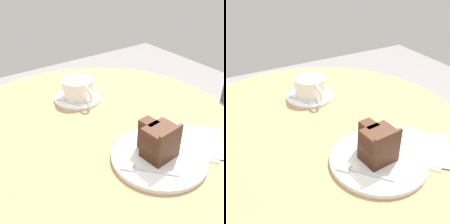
% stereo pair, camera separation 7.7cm
% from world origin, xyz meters
% --- Properties ---
extents(cafe_table, '(0.86, 0.86, 0.73)m').
position_xyz_m(cafe_table, '(0.00, 0.00, 0.62)').
color(cafe_table, '#A37F51').
rests_on(cafe_table, ground).
extents(saucer, '(0.15, 0.15, 0.01)m').
position_xyz_m(saucer, '(-0.17, 0.05, 0.74)').
color(saucer, white).
rests_on(saucer, cafe_table).
extents(coffee_cup, '(0.14, 0.10, 0.06)m').
position_xyz_m(coffee_cup, '(-0.16, 0.05, 0.77)').
color(coffee_cup, white).
rests_on(coffee_cup, saucer).
extents(teaspoon, '(0.09, 0.05, 0.00)m').
position_xyz_m(teaspoon, '(-0.16, -0.00, 0.74)').
color(teaspoon, silver).
rests_on(teaspoon, saucer).
extents(cake_plate, '(0.23, 0.23, 0.01)m').
position_xyz_m(cake_plate, '(0.20, 0.06, 0.74)').
color(cake_plate, white).
rests_on(cake_plate, cafe_table).
extents(cake_slice, '(0.09, 0.08, 0.09)m').
position_xyz_m(cake_slice, '(0.20, 0.06, 0.79)').
color(cake_slice, '#422619').
rests_on(cake_slice, cake_plate).
extents(fork, '(0.11, 0.10, 0.00)m').
position_xyz_m(fork, '(0.22, -0.01, 0.75)').
color(fork, silver).
rests_on(fork, cake_plate).
extents(napkin, '(0.21, 0.21, 0.00)m').
position_xyz_m(napkin, '(0.20, 0.18, 0.74)').
color(napkin, beige).
rests_on(napkin, cafe_table).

